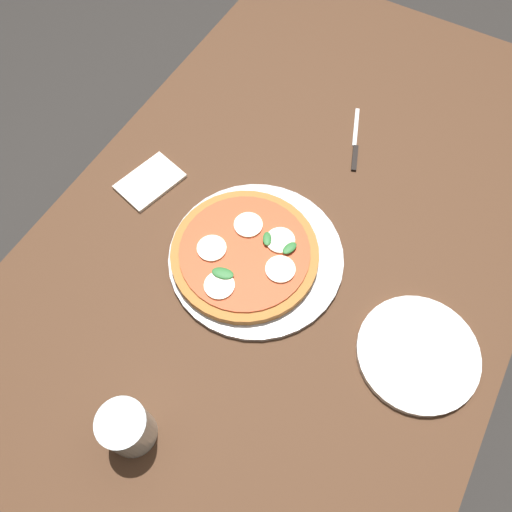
# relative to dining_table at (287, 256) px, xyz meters

# --- Properties ---
(ground_plane) EXTENTS (6.00, 6.00, 0.00)m
(ground_plane) POSITION_rel_dining_table_xyz_m (0.00, 0.00, -0.67)
(ground_plane) COLOR #2D2B28
(dining_table) EXTENTS (1.54, 0.92, 0.77)m
(dining_table) POSITION_rel_dining_table_xyz_m (0.00, 0.00, 0.00)
(dining_table) COLOR #4C301E
(dining_table) RESTS_ON ground_plane
(serving_tray) EXTENTS (0.34, 0.34, 0.01)m
(serving_tray) POSITION_rel_dining_table_xyz_m (0.08, -0.03, 0.10)
(serving_tray) COLOR silver
(serving_tray) RESTS_ON dining_table
(pizza) EXTENTS (0.28, 0.28, 0.03)m
(pizza) POSITION_rel_dining_table_xyz_m (0.10, -0.05, 0.12)
(pizza) COLOR #B27033
(pizza) RESTS_ON serving_tray
(plate_white) EXTENTS (0.22, 0.22, 0.01)m
(plate_white) POSITION_rel_dining_table_xyz_m (0.11, 0.31, 0.10)
(plate_white) COLOR white
(plate_white) RESTS_ON dining_table
(napkin) EXTENTS (0.15, 0.12, 0.01)m
(napkin) POSITION_rel_dining_table_xyz_m (0.04, -0.32, 0.10)
(napkin) COLOR white
(napkin) RESTS_ON dining_table
(knife) EXTENTS (0.17, 0.07, 0.01)m
(knife) POSITION_rel_dining_table_xyz_m (-0.27, 0.02, 0.10)
(knife) COLOR black
(knife) RESTS_ON dining_table
(glass_cup) EXTENTS (0.08, 0.08, 0.10)m
(glass_cup) POSITION_rel_dining_table_xyz_m (0.47, -0.04, 0.15)
(glass_cup) COLOR silver
(glass_cup) RESTS_ON dining_table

